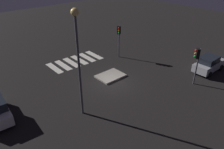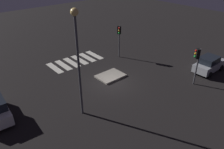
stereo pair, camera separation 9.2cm
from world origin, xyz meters
name	(u,v)px [view 1 (the left image)]	position (x,y,z in m)	size (l,w,h in m)	color
ground_plane	(112,83)	(0.00, 0.00, 0.00)	(80.00, 80.00, 0.00)	black
traffic_island	(110,76)	(-0.75, -1.13, 0.09)	(2.86, 2.15, 0.18)	gray
car_silver	(209,64)	(-9.92, 5.07, 0.89)	(4.20, 1.99, 1.82)	#9EA0A5
traffic_light_west	(197,58)	(-6.09, 5.46, 2.92)	(0.53, 0.54, 3.84)	#47474C
traffic_light_south	(119,34)	(-4.87, -4.33, 3.10)	(0.53, 0.54, 4.09)	#47474C
street_lamp	(78,48)	(5.03, 2.07, 5.78)	(0.56, 0.56, 8.61)	#47474C
crosswalk_near	(75,61)	(0.00, -6.92, 0.01)	(6.45, 3.20, 0.02)	silver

